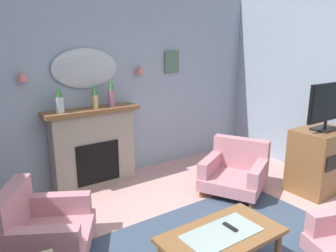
{
  "coord_description": "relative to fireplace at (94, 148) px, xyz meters",
  "views": [
    {
      "loc": [
        -1.92,
        -1.59,
        2.07
      ],
      "look_at": [
        0.37,
        1.69,
        1.03
      ],
      "focal_mm": 34.73,
      "sensor_mm": 36.0,
      "label": 1
    }
  ],
  "objects": [
    {
      "name": "mantel_vase_centre",
      "position": [
        0.05,
        -0.03,
        0.79
      ],
      "size": [
        0.1,
        0.1,
        0.36
      ],
      "color": "tan",
      "rests_on": "fireplace"
    },
    {
      "name": "wall_mirror",
      "position": [
        0.0,
        0.14,
        1.14
      ],
      "size": [
        0.96,
        0.06,
        0.56
      ],
      "primitive_type": "ellipsoid",
      "color": "#B2BCC6"
    },
    {
      "name": "coffee_table",
      "position": [
        0.15,
        -2.51,
        -0.19
      ],
      "size": [
        1.1,
        0.6,
        0.45
      ],
      "color": "brown",
      "rests_on": "ground"
    },
    {
      "name": "wall_sconce_right",
      "position": [
        0.85,
        0.09,
        1.09
      ],
      "size": [
        0.14,
        0.14,
        0.14
      ],
      "primitive_type": "cone",
      "color": "#D17066"
    },
    {
      "name": "mantel_vase_left",
      "position": [
        -0.45,
        -0.03,
        0.76
      ],
      "size": [
        0.11,
        0.11,
        0.37
      ],
      "color": "silver",
      "rests_on": "fireplace"
    },
    {
      "name": "tv_flatscreen",
      "position": [
        2.54,
        -2.02,
        0.68
      ],
      "size": [
        0.84,
        0.24,
        0.65
      ],
      "color": "black",
      "rests_on": "tv_cabinet"
    },
    {
      "name": "tv_cabinet",
      "position": [
        2.54,
        -2.0,
        -0.12
      ],
      "size": [
        0.8,
        0.57,
        0.9
      ],
      "color": "brown",
      "rests_on": "ground"
    },
    {
      "name": "wall_sconce_left",
      "position": [
        -0.85,
        0.09,
        1.09
      ],
      "size": [
        0.14,
        0.14,
        0.14
      ],
      "primitive_type": "cone",
      "color": "#D17066"
    },
    {
      "name": "armchair_in_corner",
      "position": [
        1.57,
        -1.33,
        -0.27
      ],
      "size": [
        1.1,
        1.09,
        0.71
      ],
      "color": "#B77A84",
      "rests_on": "ground"
    },
    {
      "name": "tv_remote",
      "position": [
        0.26,
        -2.5,
        -0.12
      ],
      "size": [
        0.04,
        0.16,
        0.02
      ],
      "primitive_type": "cube",
      "color": "black",
      "rests_on": "coffee_table"
    },
    {
      "name": "mantel_vase_right",
      "position": [
        0.3,
        -0.03,
        0.79
      ],
      "size": [
        0.1,
        0.1,
        0.4
      ],
      "color": "#9E6084",
      "rests_on": "fireplace"
    },
    {
      "name": "framed_picture",
      "position": [
        1.5,
        0.15,
        1.18
      ],
      "size": [
        0.28,
        0.03,
        0.36
      ],
      "primitive_type": "cube",
      "color": "#4C6B56"
    },
    {
      "name": "armchair_by_coffee_table",
      "position": [
        -1.1,
        -1.24,
        -0.27
      ],
      "size": [
        1.11,
        1.1,
        0.71
      ],
      "color": "#B77A84",
      "rests_on": "ground"
    },
    {
      "name": "wall_back",
      "position": [
        0.23,
        0.22,
        0.86
      ],
      "size": [
        6.71,
        0.1,
        2.85
      ],
      "primitive_type": "cube",
      "color": "#8C9EB2",
      "rests_on": "ground"
    },
    {
      "name": "fireplace",
      "position": [
        0.0,
        0.0,
        0.0
      ],
      "size": [
        1.36,
        0.36,
        1.16
      ],
      "color": "gray",
      "rests_on": "ground"
    }
  ]
}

